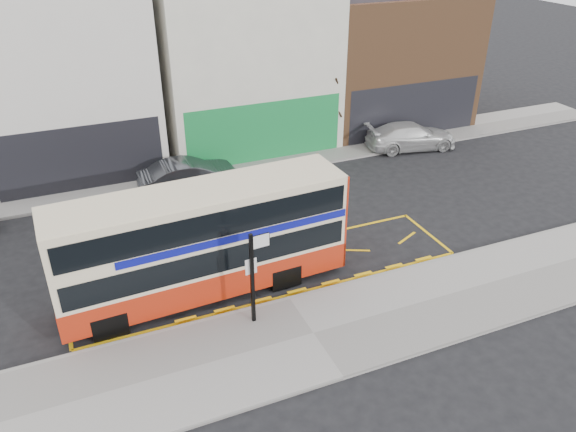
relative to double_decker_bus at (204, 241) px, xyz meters
name	(u,v)px	position (x,y,z in m)	size (l,w,h in m)	color
ground	(285,295)	(2.37, -1.29, -2.04)	(120.00, 120.00, 0.00)	black
pavement	(313,335)	(2.37, -3.59, -1.97)	(40.00, 4.00, 0.15)	gray
kerb	(289,300)	(2.37, -1.66, -1.97)	(40.00, 0.15, 0.15)	gray
far_pavement	(201,171)	(2.37, 9.71, -1.97)	(50.00, 3.00, 0.15)	gray
road_markings	(268,271)	(2.37, 0.31, -2.04)	(14.00, 3.40, 0.01)	yellow
terrace_left	(60,58)	(-3.13, 13.70, 3.28)	(8.00, 8.01, 11.80)	silver
terrace_green_shop	(238,48)	(5.87, 13.70, 3.03)	(9.00, 8.01, 11.30)	beige
terrace_right	(382,43)	(14.87, 13.70, 2.53)	(9.00, 8.01, 10.30)	brown
double_decker_bus	(204,241)	(0.00, 0.00, 0.00)	(9.82, 2.68, 3.89)	beige
bus_stop_post	(254,270)	(0.93, -2.29, 0.02)	(0.80, 0.15, 3.20)	black
car_grey	(189,176)	(1.38, 7.96, -1.29)	(1.60, 4.59, 1.51)	#42444A
car_white	(411,136)	(13.86, 8.37, -1.32)	(2.01, 4.96, 1.44)	silver
street_tree_right	(332,84)	(9.98, 10.51, 1.45)	(2.38, 2.38, 5.13)	black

